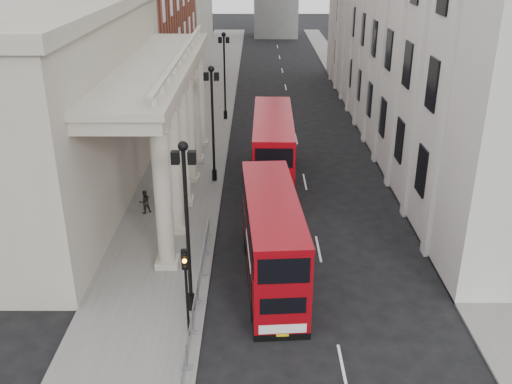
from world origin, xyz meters
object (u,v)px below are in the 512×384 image
at_px(pedestrian_b, 145,202).
at_px(pedestrian_c, 174,190).
at_px(lamp_post_south, 187,218).
at_px(traffic_light, 186,277).
at_px(lamp_post_north, 224,70).
at_px(pedestrian_a, 164,195).
at_px(lamp_post_mid, 213,117).
at_px(bus_near, 272,237).
at_px(bus_far, 273,148).

bearing_deg(pedestrian_b, pedestrian_c, -162.93).
relative_size(lamp_post_south, pedestrian_c, 4.92).
distance_m(lamp_post_south, traffic_light, 2.71).
height_order(lamp_post_north, pedestrian_c, lamp_post_north).
relative_size(lamp_post_south, pedestrian_a, 4.89).
bearing_deg(lamp_post_mid, bus_near, -73.56).
bearing_deg(lamp_post_south, lamp_post_north, 90.00).
bearing_deg(pedestrian_a, traffic_light, -85.33).
bearing_deg(pedestrian_a, lamp_post_south, -83.61).
bearing_deg(pedestrian_a, pedestrian_b, -149.21).
bearing_deg(pedestrian_a, bus_far, 25.16).
relative_size(bus_far, pedestrian_a, 6.66).
bearing_deg(bus_near, lamp_post_north, 93.69).
height_order(lamp_post_south, pedestrian_a, lamp_post_south).
distance_m(bus_near, pedestrian_b, 11.03).
relative_size(lamp_post_mid, bus_near, 0.78).
relative_size(lamp_post_south, lamp_post_mid, 1.00).
bearing_deg(lamp_post_north, traffic_light, -89.83).
bearing_deg(pedestrian_b, lamp_post_south, 83.65).
distance_m(lamp_post_north, bus_near, 29.41).
distance_m(lamp_post_south, lamp_post_north, 32.00).
bearing_deg(lamp_post_mid, lamp_post_south, -90.00).
distance_m(traffic_light, pedestrian_c, 14.54).
relative_size(lamp_post_north, pedestrian_b, 5.40).
height_order(traffic_light, pedestrian_b, traffic_light).
relative_size(lamp_post_north, bus_near, 0.78).
bearing_deg(pedestrian_c, lamp_post_mid, 44.96).
xyz_separation_m(traffic_light, bus_far, (4.14, 18.15, -0.56)).
relative_size(lamp_post_north, bus_far, 0.73).
xyz_separation_m(bus_near, bus_far, (0.39, 13.18, 0.19)).
bearing_deg(pedestrian_b, traffic_light, 80.89).
bearing_deg(pedestrian_c, lamp_post_south, -92.16).
bearing_deg(traffic_light, lamp_post_south, 92.84).
height_order(lamp_post_mid, bus_far, lamp_post_mid).
distance_m(pedestrian_a, pedestrian_c, 0.96).
relative_size(traffic_light, pedestrian_c, 2.54).
bearing_deg(lamp_post_mid, pedestrian_b, -126.43).
distance_m(lamp_post_north, bus_far, 16.59).
relative_size(pedestrian_b, pedestrian_c, 0.91).
xyz_separation_m(lamp_post_north, bus_near, (3.85, -29.04, -2.55)).
distance_m(traffic_light, pedestrian_b, 13.38).
bearing_deg(lamp_post_south, traffic_light, -87.16).
height_order(traffic_light, bus_near, bus_near).
bearing_deg(pedestrian_c, bus_far, 17.77).
bearing_deg(bus_far, pedestrian_c, -147.98).
xyz_separation_m(traffic_light, bus_near, (3.75, 4.98, -0.74)).
height_order(bus_far, pedestrian_b, bus_far).
bearing_deg(bus_far, pedestrian_b, -144.84).
bearing_deg(bus_near, lamp_post_south, -146.31).
height_order(pedestrian_b, pedestrian_c, pedestrian_c).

